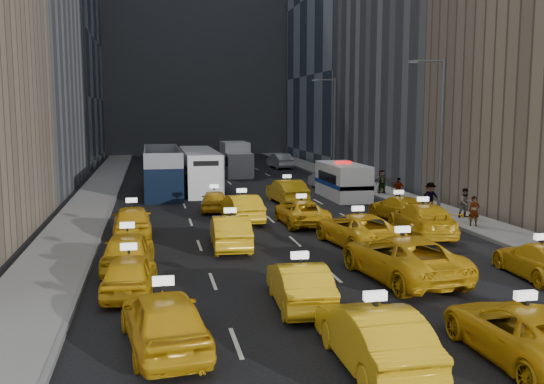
% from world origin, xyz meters
% --- Properties ---
extents(ground, '(160.00, 160.00, 0.00)m').
position_xyz_m(ground, '(0.00, 0.00, 0.00)').
color(ground, black).
rests_on(ground, ground).
extents(sidewalk_west, '(3.00, 90.00, 0.15)m').
position_xyz_m(sidewalk_west, '(-10.50, 25.00, 0.07)').
color(sidewalk_west, gray).
rests_on(sidewalk_west, ground).
extents(sidewalk_east, '(3.00, 90.00, 0.15)m').
position_xyz_m(sidewalk_east, '(10.50, 25.00, 0.07)').
color(sidewalk_east, gray).
rests_on(sidewalk_east, ground).
extents(curb_west, '(0.15, 90.00, 0.18)m').
position_xyz_m(curb_west, '(-9.05, 25.00, 0.09)').
color(curb_west, slate).
rests_on(curb_west, ground).
extents(curb_east, '(0.15, 90.00, 0.18)m').
position_xyz_m(curb_east, '(9.05, 25.00, 0.09)').
color(curb_east, slate).
rests_on(curb_east, ground).
extents(building_backdrop, '(30.00, 12.00, 40.00)m').
position_xyz_m(building_backdrop, '(0.00, 72.00, 20.00)').
color(building_backdrop, slate).
rests_on(building_backdrop, ground).
extents(streetlight_near, '(2.15, 0.22, 9.00)m').
position_xyz_m(streetlight_near, '(9.18, 12.00, 4.92)').
color(streetlight_near, '#595B60').
rests_on(streetlight_near, ground).
extents(streetlight_far, '(2.15, 0.22, 9.00)m').
position_xyz_m(streetlight_far, '(9.18, 32.00, 4.92)').
color(streetlight_far, '#595B60').
rests_on(streetlight_far, ground).
extents(taxi_0, '(2.51, 4.90, 1.60)m').
position_xyz_m(taxi_0, '(-6.36, -4.05, 0.80)').
color(taxi_0, gold).
rests_on(taxi_0, ground).
extents(taxi_1, '(1.67, 4.71, 1.55)m').
position_xyz_m(taxi_1, '(-1.48, -6.17, 0.77)').
color(taxi_1, gold).
rests_on(taxi_1, ground).
extents(taxi_2, '(2.35, 5.04, 1.40)m').
position_xyz_m(taxi_2, '(2.32, -6.41, 0.70)').
color(taxi_2, gold).
rests_on(taxi_2, ground).
extents(taxi_4, '(1.96, 4.26, 1.42)m').
position_xyz_m(taxi_4, '(-7.38, 0.97, 0.71)').
color(taxi_4, gold).
rests_on(taxi_4, ground).
extents(taxi_5, '(1.74, 4.42, 1.43)m').
position_xyz_m(taxi_5, '(-2.12, -1.40, 0.72)').
color(taxi_5, gold).
rests_on(taxi_5, ground).
extents(taxi_6, '(3.39, 6.15, 1.63)m').
position_xyz_m(taxi_6, '(2.29, 0.93, 0.82)').
color(taxi_6, gold).
rests_on(taxi_6, ground).
extents(taxi_7, '(2.20, 4.73, 1.34)m').
position_xyz_m(taxi_7, '(7.32, 0.02, 0.67)').
color(taxi_7, gold).
rests_on(taxi_7, ground).
extents(taxi_8, '(2.10, 4.67, 1.56)m').
position_xyz_m(taxi_8, '(-7.53, 4.13, 0.78)').
color(taxi_8, gold).
rests_on(taxi_8, ground).
extents(taxi_9, '(1.82, 4.66, 1.51)m').
position_xyz_m(taxi_9, '(-3.18, 7.12, 0.76)').
color(taxi_9, gold).
rests_on(taxi_9, ground).
extents(taxi_10, '(3.15, 5.64, 1.49)m').
position_xyz_m(taxi_10, '(2.60, 6.61, 0.74)').
color(taxi_10, gold).
rests_on(taxi_10, ground).
extents(taxi_11, '(2.95, 5.81, 1.62)m').
position_xyz_m(taxi_11, '(6.42, 7.97, 0.81)').
color(taxi_11, gold).
rests_on(taxi_11, ground).
extents(taxi_12, '(1.98, 4.62, 1.56)m').
position_xyz_m(taxi_12, '(-7.56, 10.81, 0.78)').
color(taxi_12, gold).
rests_on(taxi_12, ground).
extents(taxi_13, '(1.97, 4.76, 1.53)m').
position_xyz_m(taxi_13, '(-1.69, 13.60, 0.77)').
color(taxi_13, gold).
rests_on(taxi_13, ground).
extents(taxi_14, '(2.25, 4.84, 1.34)m').
position_xyz_m(taxi_14, '(1.34, 12.13, 0.67)').
color(taxi_14, gold).
rests_on(taxi_14, ground).
extents(taxi_15, '(2.45, 4.80, 1.33)m').
position_xyz_m(taxi_15, '(7.15, 12.61, 0.67)').
color(taxi_15, gold).
rests_on(taxi_15, ground).
extents(taxi_16, '(2.05, 4.07, 1.33)m').
position_xyz_m(taxi_16, '(-2.82, 17.44, 0.66)').
color(taxi_16, gold).
rests_on(taxi_16, ground).
extents(taxi_17, '(2.06, 4.92, 1.58)m').
position_xyz_m(taxi_17, '(2.29, 19.81, 0.79)').
color(taxi_17, gold).
rests_on(taxi_17, ground).
extents(nypd_van, '(2.80, 6.28, 2.63)m').
position_xyz_m(nypd_van, '(6.67, 21.31, 1.19)').
color(nypd_van, white).
rests_on(nypd_van, ground).
extents(double_decker, '(3.45, 11.59, 3.32)m').
position_xyz_m(double_decker, '(-5.75, 26.55, 1.65)').
color(double_decker, black).
rests_on(double_decker, ground).
extents(city_bus, '(4.01, 12.23, 3.10)m').
position_xyz_m(city_bus, '(-2.87, 28.10, 1.54)').
color(city_bus, silver).
rests_on(city_bus, ground).
extents(box_truck, '(2.77, 7.04, 3.16)m').
position_xyz_m(box_truck, '(1.41, 37.97, 1.55)').
color(box_truck, silver).
rests_on(box_truck, ground).
extents(misc_car_0, '(1.53, 4.37, 1.44)m').
position_xyz_m(misc_car_0, '(6.80, 26.44, 0.72)').
color(misc_car_0, '#AFB1B7').
rests_on(misc_car_0, ground).
extents(misc_car_1, '(2.98, 5.33, 1.41)m').
position_xyz_m(misc_car_1, '(-5.83, 38.64, 0.70)').
color(misc_car_1, black).
rests_on(misc_car_1, ground).
extents(misc_car_2, '(2.71, 5.32, 1.48)m').
position_xyz_m(misc_car_2, '(1.41, 44.64, 0.74)').
color(misc_car_2, slate).
rests_on(misc_car_2, ground).
extents(misc_car_3, '(2.42, 4.91, 1.61)m').
position_xyz_m(misc_car_3, '(-1.79, 44.67, 0.81)').
color(misc_car_3, black).
rests_on(misc_car_3, ground).
extents(misc_car_4, '(2.16, 5.00, 1.60)m').
position_xyz_m(misc_car_4, '(7.10, 44.52, 0.80)').
color(misc_car_4, '#A6A8AE').
rests_on(misc_car_4, ground).
extents(pedestrian_0, '(0.65, 0.51, 1.56)m').
position_xyz_m(pedestrian_0, '(9.89, 9.19, 0.93)').
color(pedestrian_0, gray).
rests_on(pedestrian_0, sidewalk_east).
extents(pedestrian_1, '(0.83, 0.48, 1.66)m').
position_xyz_m(pedestrian_1, '(10.73, 11.59, 0.98)').
color(pedestrian_1, gray).
rests_on(pedestrian_1, sidewalk_east).
extents(pedestrian_2, '(1.25, 0.86, 1.79)m').
position_xyz_m(pedestrian_2, '(9.56, 13.59, 1.04)').
color(pedestrian_2, gray).
rests_on(pedestrian_2, sidewalk_east).
extents(pedestrian_3, '(0.97, 0.48, 1.61)m').
position_xyz_m(pedestrian_3, '(9.39, 17.92, 0.96)').
color(pedestrian_3, gray).
rests_on(pedestrian_3, sidewalk_east).
extents(pedestrian_4, '(0.89, 0.61, 1.67)m').
position_xyz_m(pedestrian_4, '(10.02, 22.50, 0.99)').
color(pedestrian_4, gray).
rests_on(pedestrian_4, sidewalk_east).
extents(pedestrian_5, '(1.63, 0.79, 1.70)m').
position_xyz_m(pedestrian_5, '(9.96, 22.19, 1.00)').
color(pedestrian_5, gray).
rests_on(pedestrian_5, sidewalk_east).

